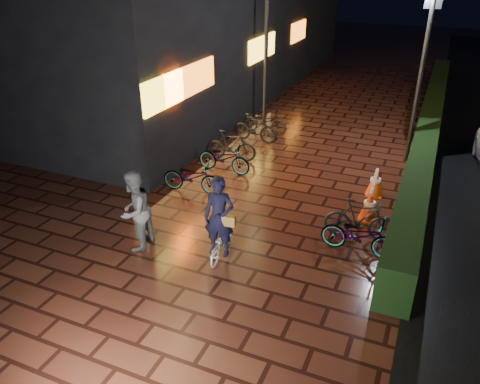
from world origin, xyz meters
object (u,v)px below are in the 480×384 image
at_px(bystander_person, 135,211).
at_px(cyclist, 220,229).
at_px(traffic_barrier, 373,193).
at_px(cart_assembly, 418,190).

bearing_deg(bystander_person, cyclist, 98.09).
relative_size(bystander_person, cyclist, 0.97).
bearing_deg(traffic_barrier, cart_assembly, 24.57).
height_order(bystander_person, traffic_barrier, bystander_person).
bearing_deg(traffic_barrier, bystander_person, -138.32).
relative_size(cyclist, traffic_barrier, 1.02).
distance_m(bystander_person, cyclist, 1.94).
height_order(cyclist, traffic_barrier, cyclist).
bearing_deg(cyclist, traffic_barrier, 54.16).
bearing_deg(traffic_barrier, cyclist, -125.84).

